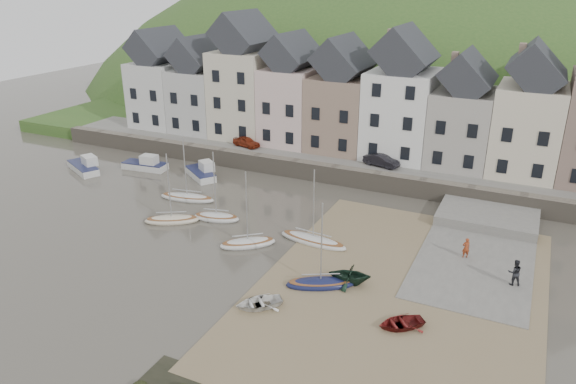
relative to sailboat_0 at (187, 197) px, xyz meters
The scene contains 24 objects.
ground 12.84m from the sailboat_0, 32.55° to the right, with size 160.00×160.00×0.00m, color #444035.
quay_land 27.33m from the sailboat_0, 66.67° to the left, with size 90.00×30.00×1.50m, color #335723.
quay_street 17.42m from the sailboat_0, 51.47° to the left, with size 70.00×7.00×0.10m, color slate.
seawall 14.81m from the sailboat_0, 43.00° to the left, with size 70.00×1.20×1.80m, color slate.
beach 22.89m from the sailboat_0, 17.57° to the right, with size 18.00×26.00×0.06m, color #806E4E.
slipway 25.85m from the sailboat_0, ahead, with size 8.00×18.00×0.12m, color slate.
hillside 56.44m from the sailboat_0, 83.74° to the left, with size 134.40×84.00×84.00m.
townhouse_terrace 22.37m from the sailboat_0, 53.64° to the left, with size 61.05×8.00×13.93m.
sailboat_0 is the anchor object (origin of this frame).
sailboat_1 5.48m from the sailboat_0, 28.07° to the right, with size 4.25×2.41×6.32m.
sailboat_2 4.92m from the sailboat_0, 69.82° to the right, with size 4.71×3.61×6.32m.
sailboat_3 11.13m from the sailboat_0, 30.28° to the right, with size 4.33×3.90×6.32m.
sailboat_4 14.30m from the sailboat_0, 12.15° to the right, with size 5.84×2.04×6.32m.
sailboat_5 18.98m from the sailboat_0, 27.05° to the right, with size 4.82×3.55×6.32m.
motorboat_0 10.40m from the sailboat_0, 150.07° to the left, with size 5.04×2.25×1.70m.
motorboat_1 14.71m from the sailboat_0, behind, with size 5.41×3.82×1.70m.
motorboat_2 6.15m from the sailboat_0, 111.06° to the left, with size 4.77×4.06×1.70m.
rowboat_white 19.07m from the sailboat_0, 41.32° to the right, with size 2.13×2.98×0.62m, color white.
rowboat_green 20.05m from the sailboat_0, 22.15° to the right, with size 2.43×2.81×1.48m, color black.
rowboat_red 25.35m from the sailboat_0, 25.30° to the right, with size 2.03×2.84×0.59m, color maroon.
person_red 25.10m from the sailboat_0, ahead, with size 0.57×0.37×1.56m, color #94381A.
person_dark 28.74m from the sailboat_0, ahead, with size 0.90×0.70×1.85m, color black.
car_left 12.76m from the sailboat_0, 93.35° to the left, with size 1.34×3.34×1.14m, color maroon.
car_right 19.54m from the sailboat_0, 40.36° to the left, with size 1.28×3.66×1.21m, color black.
Camera 1 is at (17.44, -30.79, 19.40)m, focal length 33.52 mm.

